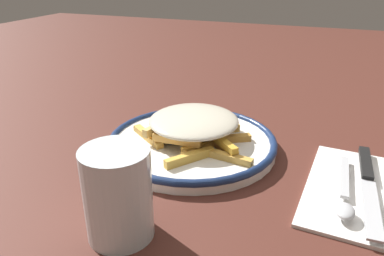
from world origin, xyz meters
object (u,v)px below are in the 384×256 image
(spoon, at_px, (345,196))
(fries_heap, at_px, (194,126))
(plate, at_px, (192,142))
(napkin, at_px, (368,191))
(knife, at_px, (368,178))
(water_glass, at_px, (115,193))

(spoon, bearing_deg, fries_heap, -19.04)
(plate, height_order, napkin, plate)
(knife, relative_size, water_glass, 2.08)
(plate, relative_size, knife, 1.24)
(napkin, bearing_deg, water_glass, 34.60)
(plate, distance_m, spoon, 0.23)
(napkin, relative_size, knife, 1.00)
(fries_heap, bearing_deg, knife, 174.82)
(knife, bearing_deg, fries_heap, -5.18)
(fries_heap, xyz_separation_m, napkin, (-0.25, 0.04, -0.03))
(fries_heap, bearing_deg, napkin, 170.55)
(plate, distance_m, water_glass, 0.22)
(napkin, bearing_deg, fries_heap, -9.45)
(napkin, distance_m, water_glass, 0.31)
(fries_heap, relative_size, water_glass, 2.05)
(napkin, height_order, water_glass, water_glass)
(knife, bearing_deg, plate, -4.20)
(knife, xyz_separation_m, water_glass, (0.25, 0.19, 0.04))
(water_glass, bearing_deg, spoon, -148.20)
(plate, bearing_deg, knife, 175.80)
(fries_heap, distance_m, water_glass, 0.22)
(fries_heap, height_order, napkin, fries_heap)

